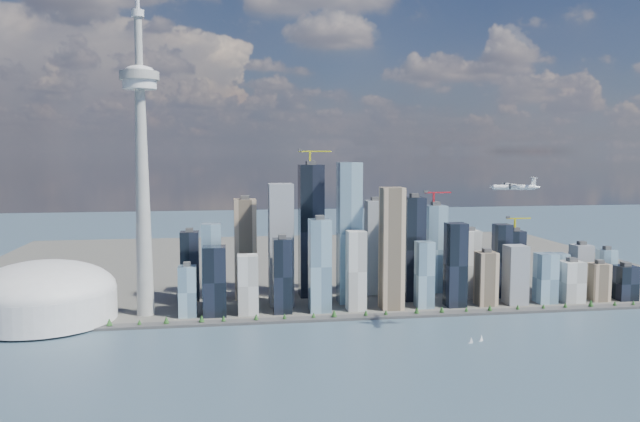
{
  "coord_description": "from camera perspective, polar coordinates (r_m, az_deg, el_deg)",
  "views": [
    {
      "loc": [
        -178.69,
        -632.66,
        246.26
      ],
      "look_at": [
        -43.53,
        260.0,
        159.81
      ],
      "focal_mm": 35.0,
      "sensor_mm": 36.0,
      "label": 1
    }
  ],
  "objects": [
    {
      "name": "ground",
      "position": [
        702.02,
        6.95,
        -15.11
      ],
      "size": [
        4000.0,
        4000.0,
        0.0
      ],
      "primitive_type": "plane",
      "color": "#35485E",
      "rests_on": "ground"
    },
    {
      "name": "seawall",
      "position": [
        933.1,
        2.78,
        -9.71
      ],
      "size": [
        1100.0,
        22.0,
        4.0
      ],
      "primitive_type": "cube",
      "color": "#383838",
      "rests_on": "ground"
    },
    {
      "name": "land",
      "position": [
        1366.68,
        -0.96,
        -4.85
      ],
      "size": [
        1400.0,
        900.0,
        3.0
      ],
      "primitive_type": "cube",
      "color": "#4C4C47",
      "rests_on": "ground"
    },
    {
      "name": "shoreline_trees",
      "position": [
        931.35,
        2.78,
        -9.31
      ],
      "size": [
        960.53,
        7.2,
        8.8
      ],
      "color": "#3F2D1E",
      "rests_on": "seawall"
    },
    {
      "name": "skyscraper_cluster",
      "position": [
        1012.66,
        5.14,
        -4.2
      ],
      "size": [
        736.0,
        142.0,
        247.42
      ],
      "color": "black",
      "rests_on": "land"
    },
    {
      "name": "needle_tower",
      "position": [
        950.49,
        -16.0,
        4.63
      ],
      "size": [
        56.0,
        56.0,
        550.5
      ],
      "color": "gray",
      "rests_on": "land"
    },
    {
      "name": "dome_stadium",
      "position": [
        990.41,
        -23.89,
        -7.06
      ],
      "size": [
        200.0,
        200.0,
        86.0
      ],
      "color": "silver",
      "rests_on": "land"
    },
    {
      "name": "airplane",
      "position": [
        839.73,
        17.37,
        2.15
      ],
      "size": [
        65.33,
        57.95,
        15.93
      ],
      "rotation": [
        0.0,
        0.0,
        -0.14
      ],
      "color": "silver",
      "rests_on": "ground"
    },
    {
      "name": "sailboat_west",
      "position": [
        854.24,
        14.53,
        -11.25
      ],
      "size": [
        6.66,
        3.87,
        9.44
      ],
      "rotation": [
        0.0,
        0.0,
        0.38
      ],
      "color": "silver",
      "rests_on": "ground"
    },
    {
      "name": "sailboat_east",
      "position": [
        842.13,
        13.64,
        -11.49
      ],
      "size": [
        6.3,
        2.0,
        8.73
      ],
      "rotation": [
        0.0,
        0.0,
        0.06
      ],
      "color": "silver",
      "rests_on": "ground"
    }
  ]
}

